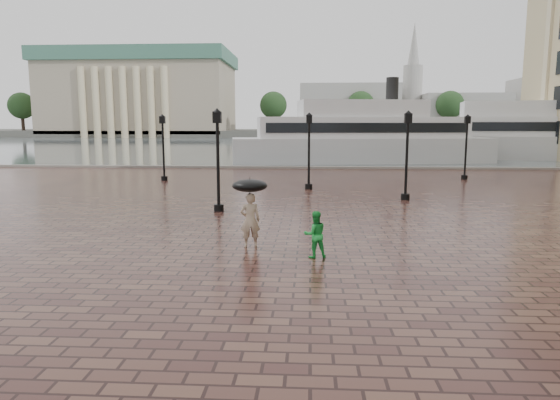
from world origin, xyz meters
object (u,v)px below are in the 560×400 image
adult_pedestrian (250,220)px  ferry_near (361,137)px  ferry_far (521,135)px  street_lamps (316,151)px  child_pedestrian (315,234)px

adult_pedestrian → ferry_near: bearing=-113.2°
ferry_near → ferry_far: (18.43, 6.45, 0.06)m
ferry_near → ferry_far: size_ratio=0.97×
street_lamps → child_pedestrian: size_ratio=15.58×
ferry_near → child_pedestrian: bearing=-106.7°
adult_pedestrian → child_pedestrian: (2.03, -1.12, -0.18)m
street_lamps → ferry_far: size_ratio=0.79×
street_lamps → adult_pedestrian: size_ratio=12.35×
ferry_near → ferry_far: bearing=10.2°
adult_pedestrian → ferry_far: bearing=-133.1°
street_lamps → ferry_far: (23.26, 28.33, 0.29)m
street_lamps → child_pedestrian: bearing=-90.7°
street_lamps → child_pedestrian: 15.35m
child_pedestrian → ferry_near: bearing=-111.5°
ferry_near → adult_pedestrian: bearing=-110.1°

